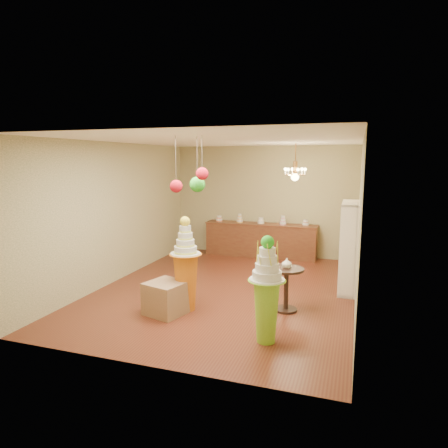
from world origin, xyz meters
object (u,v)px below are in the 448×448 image
(pedestal_orange, at_px, (186,273))
(sideboard, at_px, (261,239))
(round_table, at_px, (286,283))
(pedestal_green, at_px, (267,297))

(pedestal_orange, xyz_separation_m, sideboard, (0.34, 4.25, -0.19))
(round_table, bearing_deg, pedestal_green, -92.85)
(pedestal_orange, bearing_deg, sideboard, 85.41)
(pedestal_green, bearing_deg, sideboard, 104.23)
(sideboard, relative_size, round_table, 3.88)
(pedestal_orange, bearing_deg, round_table, 16.87)
(pedestal_green, bearing_deg, round_table, 87.15)
(pedestal_green, xyz_separation_m, round_table, (0.07, 1.31, -0.18))
(pedestal_green, xyz_separation_m, sideboard, (-1.28, 5.04, -0.20))
(round_table, bearing_deg, pedestal_orange, -163.13)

